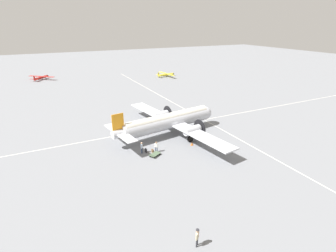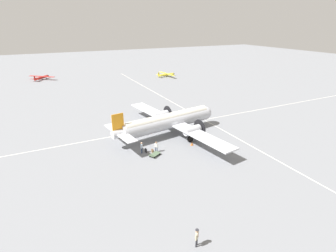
{
  "view_description": "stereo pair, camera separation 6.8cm",
  "coord_description": "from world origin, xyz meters",
  "px_view_note": "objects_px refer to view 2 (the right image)",
  "views": [
    {
      "loc": [
        37.48,
        -18.66,
        18.23
      ],
      "look_at": [
        0.0,
        0.0,
        1.61
      ],
      "focal_mm": 28.0,
      "sensor_mm": 36.0,
      "label": 1
    },
    {
      "loc": [
        37.51,
        -18.6,
        18.23
      ],
      "look_at": [
        0.0,
        0.0,
        1.61
      ],
      "focal_mm": 28.0,
      "sensor_mm": 36.0,
      "label": 2
    }
  ],
  "objects_px": {
    "crew_foreground": "(197,236)",
    "light_aircraft_taxiing": "(166,75)",
    "airliner_main": "(170,121)",
    "suitcase_upright_spare": "(153,151)",
    "suitcase_near_door": "(146,150)",
    "light_aircraft_distant": "(42,77)",
    "traffic_cone": "(192,144)",
    "passenger_boarding": "(156,146)",
    "ramp_agent": "(142,146)",
    "baggage_cart": "(155,154)"
  },
  "relations": [
    {
      "from": "passenger_boarding",
      "to": "suitcase_upright_spare",
      "type": "xyz_separation_m",
      "value": [
        -0.05,
        -0.6,
        -0.77
      ]
    },
    {
      "from": "passenger_boarding",
      "to": "light_aircraft_taxiing",
      "type": "bearing_deg",
      "value": 107.91
    },
    {
      "from": "crew_foreground",
      "to": "ramp_agent",
      "type": "bearing_deg",
      "value": -137.03
    },
    {
      "from": "passenger_boarding",
      "to": "ramp_agent",
      "type": "distance_m",
      "value": 2.18
    },
    {
      "from": "baggage_cart",
      "to": "light_aircraft_taxiing",
      "type": "xyz_separation_m",
      "value": [
        -53.23,
        27.93,
        0.52
      ]
    },
    {
      "from": "airliner_main",
      "to": "light_aircraft_distant",
      "type": "relative_size",
      "value": 3.4
    },
    {
      "from": "suitcase_upright_spare",
      "to": "traffic_cone",
      "type": "bearing_deg",
      "value": 86.49
    },
    {
      "from": "crew_foreground",
      "to": "light_aircraft_taxiing",
      "type": "relative_size",
      "value": 0.19
    },
    {
      "from": "crew_foreground",
      "to": "suitcase_near_door",
      "type": "distance_m",
      "value": 18.75
    },
    {
      "from": "crew_foreground",
      "to": "ramp_agent",
      "type": "distance_m",
      "value": 18.65
    },
    {
      "from": "light_aircraft_distant",
      "to": "suitcase_near_door",
      "type": "bearing_deg",
      "value": -129.54
    },
    {
      "from": "airliner_main",
      "to": "light_aircraft_taxiing",
      "type": "height_order",
      "value": "airliner_main"
    },
    {
      "from": "ramp_agent",
      "to": "suitcase_upright_spare",
      "type": "distance_m",
      "value": 1.8
    },
    {
      "from": "crew_foreground",
      "to": "passenger_boarding",
      "type": "distance_m",
      "value": 18.38
    },
    {
      "from": "baggage_cart",
      "to": "airliner_main",
      "type": "bearing_deg",
      "value": 18.24
    },
    {
      "from": "suitcase_upright_spare",
      "to": "airliner_main",
      "type": "bearing_deg",
      "value": 132.99
    },
    {
      "from": "ramp_agent",
      "to": "suitcase_near_door",
      "type": "relative_size",
      "value": 2.87
    },
    {
      "from": "passenger_boarding",
      "to": "light_aircraft_distant",
      "type": "height_order",
      "value": "light_aircraft_distant"
    },
    {
      "from": "ramp_agent",
      "to": "traffic_cone",
      "type": "xyz_separation_m",
      "value": [
        0.99,
        8.14,
        -0.86
      ]
    },
    {
      "from": "crew_foreground",
      "to": "suitcase_near_door",
      "type": "xyz_separation_m",
      "value": [
        -18.53,
        2.7,
        -0.86
      ]
    },
    {
      "from": "ramp_agent",
      "to": "light_aircraft_taxiing",
      "type": "height_order",
      "value": "light_aircraft_taxiing"
    },
    {
      "from": "suitcase_near_door",
      "to": "traffic_cone",
      "type": "distance_m",
      "value": 7.54
    },
    {
      "from": "airliner_main",
      "to": "passenger_boarding",
      "type": "height_order",
      "value": "airliner_main"
    },
    {
      "from": "ramp_agent",
      "to": "suitcase_upright_spare",
      "type": "bearing_deg",
      "value": -78.88
    },
    {
      "from": "light_aircraft_taxiing",
      "to": "traffic_cone",
      "type": "relative_size",
      "value": 18.68
    },
    {
      "from": "light_aircraft_taxiing",
      "to": "suitcase_near_door",
      "type": "bearing_deg",
      "value": -126.16
    },
    {
      "from": "suitcase_upright_spare",
      "to": "light_aircraft_taxiing",
      "type": "relative_size",
      "value": 0.06
    },
    {
      "from": "light_aircraft_distant",
      "to": "traffic_cone",
      "type": "height_order",
      "value": "light_aircraft_distant"
    },
    {
      "from": "suitcase_upright_spare",
      "to": "traffic_cone",
      "type": "relative_size",
      "value": 1.15
    },
    {
      "from": "suitcase_upright_spare",
      "to": "suitcase_near_door",
      "type": "bearing_deg",
      "value": -124.74
    },
    {
      "from": "passenger_boarding",
      "to": "suitcase_upright_spare",
      "type": "bearing_deg",
      "value": -139.31
    },
    {
      "from": "passenger_boarding",
      "to": "traffic_cone",
      "type": "bearing_deg",
      "value": 42.07
    },
    {
      "from": "ramp_agent",
      "to": "traffic_cone",
      "type": "relative_size",
      "value": 3.55
    },
    {
      "from": "crew_foreground",
      "to": "passenger_boarding",
      "type": "height_order",
      "value": "crew_foreground"
    },
    {
      "from": "airliner_main",
      "to": "passenger_boarding",
      "type": "xyz_separation_m",
      "value": [
        5.16,
        -4.88,
        -1.43
      ]
    },
    {
      "from": "light_aircraft_distant",
      "to": "traffic_cone",
      "type": "bearing_deg",
      "value": -123.59
    },
    {
      "from": "passenger_boarding",
      "to": "airliner_main",
      "type": "bearing_deg",
      "value": 92.04
    },
    {
      "from": "ramp_agent",
      "to": "traffic_cone",
      "type": "bearing_deg",
      "value": -64.54
    },
    {
      "from": "airliner_main",
      "to": "light_aircraft_taxiing",
      "type": "distance_m",
      "value": 52.08
    },
    {
      "from": "suitcase_upright_spare",
      "to": "light_aircraft_distant",
      "type": "xyz_separation_m",
      "value": [
        -66.23,
        -12.58,
        0.52
      ]
    },
    {
      "from": "crew_foreground",
      "to": "traffic_cone",
      "type": "distance_m",
      "value": 20.31
    },
    {
      "from": "passenger_boarding",
      "to": "traffic_cone",
      "type": "height_order",
      "value": "passenger_boarding"
    },
    {
      "from": "suitcase_upright_spare",
      "to": "passenger_boarding",
      "type": "bearing_deg",
      "value": 85.23
    },
    {
      "from": "suitcase_upright_spare",
      "to": "light_aircraft_distant",
      "type": "relative_size",
      "value": 0.07
    },
    {
      "from": "ramp_agent",
      "to": "light_aircraft_distant",
      "type": "height_order",
      "value": "light_aircraft_distant"
    },
    {
      "from": "light_aircraft_distant",
      "to": "airliner_main",
      "type": "bearing_deg",
      "value": -123.22
    },
    {
      "from": "airliner_main",
      "to": "ramp_agent",
      "type": "bearing_deg",
      "value": -155.59
    },
    {
      "from": "airliner_main",
      "to": "suitcase_upright_spare",
      "type": "distance_m",
      "value": 7.81
    },
    {
      "from": "airliner_main",
      "to": "passenger_boarding",
      "type": "distance_m",
      "value": 7.24
    },
    {
      "from": "suitcase_near_door",
      "to": "traffic_cone",
      "type": "height_order",
      "value": "suitcase_near_door"
    }
  ]
}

